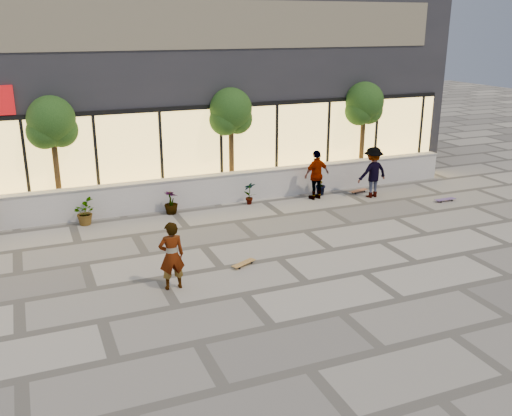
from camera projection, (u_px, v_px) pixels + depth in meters
name	position (u px, v px, depth m)	size (l,w,h in m)	color
ground	(244.00, 294.00, 13.35)	(80.00, 80.00, 0.00)	#A7A190
planter_wall	(170.00, 194.00, 19.34)	(22.00, 0.42, 1.04)	silver
retail_building	(132.00, 70.00, 23.01)	(24.00, 9.17, 8.50)	#25262B
shrub_c	(84.00, 212.00, 17.85)	(0.73, 0.63, 0.81)	#1C3D13
shrub_d	(171.00, 202.00, 18.86)	(0.45, 0.45, 0.81)	#1C3D13
shrub_e	(250.00, 193.00, 19.87)	(0.43, 0.29, 0.81)	#1C3D13
shrub_f	(320.00, 185.00, 20.88)	(0.45, 0.36, 0.81)	#1C3D13
tree_midwest	(52.00, 125.00, 17.93)	(1.60, 1.50, 3.92)	#433018
tree_mideast	(231.00, 114.00, 20.10)	(1.60, 1.50, 3.92)	#433018
tree_east	(364.00, 106.00, 22.09)	(1.60, 1.50, 3.92)	#433018
skater_center	(172.00, 256.00, 13.40)	(0.61, 0.40, 1.68)	silver
skater_right_near	(317.00, 175.00, 20.32)	(1.05, 0.44, 1.78)	white
skater_right_far	(373.00, 172.00, 20.56)	(1.19, 0.69, 1.85)	maroon
skateboard_center	(244.00, 263.00, 14.88)	(0.75, 0.50, 0.09)	olive
skateboard_right_near	(359.00, 191.00, 21.31)	(0.82, 0.38, 0.10)	#9E5A33
skateboard_right_far	(445.00, 199.00, 20.26)	(0.79, 0.20, 0.10)	#5A4279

